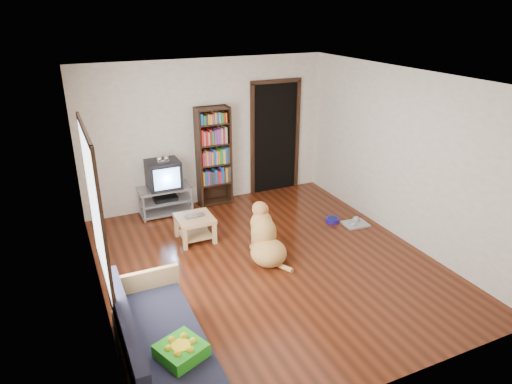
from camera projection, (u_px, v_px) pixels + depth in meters
name	position (u px, v px, depth m)	size (l,w,h in m)	color
ground	(268.00, 263.00, 6.53)	(5.00, 5.00, 0.00)	#54200E
ceiling	(270.00, 78.00, 5.53)	(5.00, 5.00, 0.00)	white
wall_back	(207.00, 133.00, 8.13)	(4.50, 4.50, 0.00)	silver
wall_front	(396.00, 271.00, 3.93)	(4.50, 4.50, 0.00)	silver
wall_left	(91.00, 207.00, 5.17)	(5.00, 5.00, 0.00)	silver
wall_right	(402.00, 156.00, 6.90)	(5.00, 5.00, 0.00)	silver
green_cushion	(181.00, 351.00, 4.19)	(0.39, 0.39, 0.13)	#1D9D20
laptop	(195.00, 217.00, 6.99)	(0.32, 0.20, 0.02)	silver
dog_bowl	(332.00, 220.00, 7.74)	(0.22, 0.22, 0.08)	#221699
grey_rag	(355.00, 224.00, 7.65)	(0.40, 0.32, 0.03)	#A3A3A3
window	(95.00, 208.00, 4.67)	(0.03, 1.46, 1.70)	white
doorway	(275.00, 135.00, 8.70)	(1.03, 0.05, 2.19)	black
tv_stand	(165.00, 200.00, 7.97)	(0.90, 0.45, 0.50)	#99999E
crt_tv	(163.00, 174.00, 7.81)	(0.55, 0.52, 0.58)	black
bookshelf	(213.00, 151.00, 8.13)	(0.60, 0.30, 1.80)	black
sofa	(160.00, 348.00, 4.55)	(0.80, 1.80, 0.80)	tan
coffee_table	(195.00, 224.00, 7.07)	(0.55, 0.55, 0.40)	tan
dog	(265.00, 239.00, 6.56)	(0.57, 1.01, 0.82)	tan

